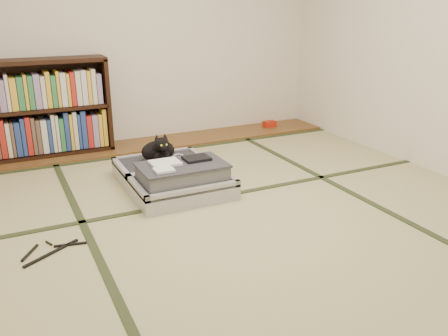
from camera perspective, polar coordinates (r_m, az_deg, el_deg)
name	(u,v)px	position (r m, az deg, el deg)	size (l,w,h in m)	color
floor	(239,218)	(3.32, 1.87, -6.01)	(4.50, 4.50, 0.00)	#C0BD80
wood_strip	(151,144)	(5.06, -8.72, 2.93)	(4.00, 0.50, 0.02)	brown
red_item	(269,124)	(5.66, 5.50, 5.30)	(0.15, 0.09, 0.07)	#B1210E
tatami_borders	(210,193)	(3.72, -1.66, -3.02)	(4.00, 4.50, 0.01)	#2D381E
bookcase	(36,111)	(4.83, -21.72, 6.40)	(1.36, 0.31, 0.92)	black
suitcase	(174,176)	(3.80, -6.07, -1.02)	(0.74, 0.99, 0.29)	#BBBBC1
cat	(159,151)	(4.02, -7.82, 2.10)	(0.33, 0.33, 0.27)	black
cable_coil	(178,156)	(4.13, -5.54, 1.39)	(0.10, 0.10, 0.02)	white
hanger	(51,251)	(3.07, -20.10, -9.31)	(0.39, 0.28, 0.01)	black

